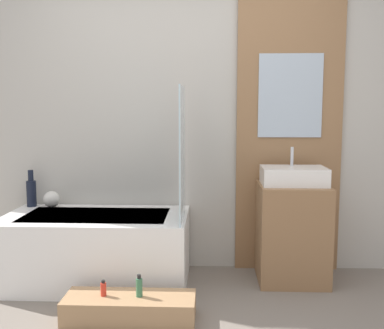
{
  "coord_description": "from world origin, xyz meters",
  "views": [
    {
      "loc": [
        0.24,
        -2.16,
        1.34
      ],
      "look_at": [
        0.11,
        0.7,
        0.98
      ],
      "focal_mm": 42.0,
      "sensor_mm": 36.0,
      "label": 1
    }
  ],
  "objects": [
    {
      "name": "wooden_step_bench",
      "position": [
        -0.28,
        0.55,
        0.08
      ],
      "size": [
        0.84,
        0.29,
        0.15
      ],
      "primitive_type": "cube",
      "color": "#A87F56",
      "rests_on": "ground_plane"
    },
    {
      "name": "bathtub",
      "position": [
        -0.64,
        1.16,
        0.27
      ],
      "size": [
        1.4,
        0.74,
        0.53
      ],
      "color": "white",
      "rests_on": "ground_plane"
    },
    {
      "name": "bottle_soap_primary",
      "position": [
        -0.44,
        0.55,
        0.2
      ],
      "size": [
        0.04,
        0.04,
        0.1
      ],
      "color": "red",
      "rests_on": "wooden_step_bench"
    },
    {
      "name": "bottle_soap_secondary",
      "position": [
        -0.21,
        0.55,
        0.22
      ],
      "size": [
        0.04,
        0.04,
        0.14
      ],
      "color": "#38704C",
      "rests_on": "wooden_step_bench"
    },
    {
      "name": "vase_tall_dark",
      "position": [
        -1.25,
        1.44,
        0.66
      ],
      "size": [
        0.08,
        0.08,
        0.3
      ],
      "color": "black",
      "rests_on": "bathtub"
    },
    {
      "name": "vanity_cabinet",
      "position": [
        0.87,
        1.27,
        0.38
      ],
      "size": [
        0.52,
        0.48,
        0.76
      ],
      "primitive_type": "cube",
      "color": "#8E6642",
      "rests_on": "ground_plane"
    },
    {
      "name": "wall_wood_accent",
      "position": [
        0.87,
        1.53,
        1.31
      ],
      "size": [
        0.85,
        0.04,
        2.6
      ],
      "color": "#8E6642",
      "rests_on": "ground_plane"
    },
    {
      "name": "vase_round_light",
      "position": [
        -1.07,
        1.41,
        0.6
      ],
      "size": [
        0.13,
        0.13,
        0.13
      ],
      "primitive_type": "sphere",
      "color": "silver",
      "rests_on": "bathtub"
    },
    {
      "name": "sink",
      "position": [
        0.87,
        1.27,
        0.83
      ],
      "size": [
        0.49,
        0.32,
        0.28
      ],
      "color": "white",
      "rests_on": "vanity_cabinet"
    },
    {
      "name": "glass_shower_screen",
      "position": [
        0.03,
        1.07,
        1.02
      ],
      "size": [
        0.01,
        0.53,
        0.97
      ],
      "primitive_type": "cube",
      "color": "silver",
      "rests_on": "bathtub"
    },
    {
      "name": "wall_tiled_back",
      "position": [
        0.0,
        1.58,
        1.3
      ],
      "size": [
        4.2,
        0.06,
        2.6
      ],
      "primitive_type": "cube",
      "color": "#B7B2A8",
      "rests_on": "ground_plane"
    }
  ]
}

